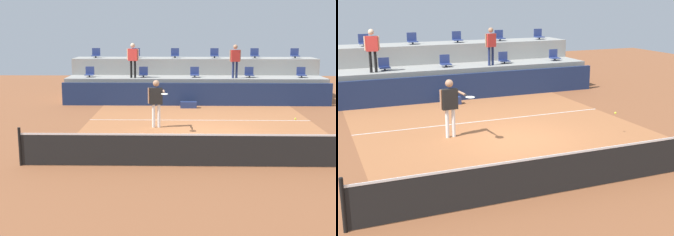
# 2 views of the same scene
# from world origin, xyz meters

# --- Properties ---
(ground_plane) EXTENTS (40.00, 40.00, 0.00)m
(ground_plane) POSITION_xyz_m (0.00, 0.00, 0.00)
(ground_plane) COLOR brown
(court_inner_paint) EXTENTS (9.00, 10.00, 0.01)m
(court_inner_paint) POSITION_xyz_m (0.00, 1.00, 0.00)
(court_inner_paint) COLOR #A36038
(court_inner_paint) RESTS_ON ground_plane
(court_service_line) EXTENTS (9.00, 0.06, 0.00)m
(court_service_line) POSITION_xyz_m (0.00, 2.40, 0.01)
(court_service_line) COLOR silver
(court_service_line) RESTS_ON ground_plane
(tennis_net) EXTENTS (10.48, 0.08, 1.07)m
(tennis_net) POSITION_xyz_m (0.00, -4.00, 0.50)
(tennis_net) COLOR black
(tennis_net) RESTS_ON ground_plane
(sponsor_backboard) EXTENTS (13.00, 0.16, 1.10)m
(sponsor_backboard) POSITION_xyz_m (0.00, 6.00, 0.55)
(sponsor_backboard) COLOR navy
(sponsor_backboard) RESTS_ON ground_plane
(seating_tier_lower) EXTENTS (13.00, 1.80, 1.25)m
(seating_tier_lower) POSITION_xyz_m (0.00, 7.30, 0.62)
(seating_tier_lower) COLOR gray
(seating_tier_lower) RESTS_ON ground_plane
(seating_tier_upper) EXTENTS (13.00, 1.80, 2.10)m
(seating_tier_upper) POSITION_xyz_m (0.00, 9.10, 1.05)
(seating_tier_upper) COLOR gray
(seating_tier_upper) RESTS_ON ground_plane
(stadium_chair_lower_left) EXTENTS (0.44, 0.40, 0.52)m
(stadium_chair_lower_left) POSITION_xyz_m (-2.64, 7.23, 1.46)
(stadium_chair_lower_left) COLOR #2D2D33
(stadium_chair_lower_left) RESTS_ON seating_tier_lower
(stadium_chair_lower_center) EXTENTS (0.44, 0.40, 0.52)m
(stadium_chair_lower_center) POSITION_xyz_m (-0.05, 7.23, 1.46)
(stadium_chair_lower_center) COLOR #2D2D33
(stadium_chair_lower_center) RESTS_ON seating_tier_lower
(stadium_chair_lower_right) EXTENTS (0.44, 0.40, 0.52)m
(stadium_chair_lower_right) POSITION_xyz_m (2.70, 7.23, 1.46)
(stadium_chair_lower_right) COLOR #2D2D33
(stadium_chair_lower_right) RESTS_ON seating_tier_lower
(stadium_chair_lower_far_right) EXTENTS (0.44, 0.40, 0.52)m
(stadium_chair_lower_far_right) POSITION_xyz_m (5.31, 7.23, 1.46)
(stadium_chair_lower_far_right) COLOR #2D2D33
(stadium_chair_lower_far_right) RESTS_ON seating_tier_lower
(stadium_chair_upper_left) EXTENTS (0.44, 0.40, 0.52)m
(stadium_chair_upper_left) POSITION_xyz_m (-3.18, 9.03, 2.31)
(stadium_chair_upper_left) COLOR #2D2D33
(stadium_chair_upper_left) RESTS_ON seating_tier_upper
(stadium_chair_upper_mid_left) EXTENTS (0.44, 0.40, 0.52)m
(stadium_chair_upper_mid_left) POSITION_xyz_m (-1.06, 9.03, 2.31)
(stadium_chair_upper_mid_left) COLOR #2D2D33
(stadium_chair_upper_mid_left) RESTS_ON seating_tier_upper
(stadium_chair_upper_mid_right) EXTENTS (0.44, 0.40, 0.52)m
(stadium_chair_upper_mid_right) POSITION_xyz_m (1.07, 9.03, 2.31)
(stadium_chair_upper_mid_right) COLOR #2D2D33
(stadium_chair_upper_mid_right) RESTS_ON seating_tier_upper
(stadium_chair_upper_right) EXTENTS (0.44, 0.40, 0.52)m
(stadium_chair_upper_right) POSITION_xyz_m (3.23, 9.03, 2.31)
(stadium_chair_upper_right) COLOR #2D2D33
(stadium_chair_upper_right) RESTS_ON seating_tier_upper
(stadium_chair_upper_far_right) EXTENTS (0.44, 0.40, 0.52)m
(stadium_chair_upper_far_right) POSITION_xyz_m (5.38, 9.03, 2.31)
(stadium_chair_upper_far_right) COLOR #2D2D33
(stadium_chair_upper_far_right) RESTS_ON seating_tier_upper
(tennis_player) EXTENTS (0.79, 1.22, 1.80)m
(tennis_player) POSITION_xyz_m (-1.69, 0.98, 1.12)
(tennis_player) COLOR white
(tennis_player) RESTS_ON ground_plane
(spectator_leaning_on_rail) EXTENTS (0.60, 0.26, 1.72)m
(spectator_leaning_on_rail) POSITION_xyz_m (-3.13, 6.85, 2.29)
(spectator_leaning_on_rail) COLOR black
(spectator_leaning_on_rail) RESTS_ON seating_tier_lower
(spectator_in_white) EXTENTS (0.58, 0.28, 1.65)m
(spectator_in_white) POSITION_xyz_m (1.93, 6.85, 2.24)
(spectator_in_white) COLOR navy
(spectator_in_white) RESTS_ON seating_tier_lower
(tennis_ball) EXTENTS (0.07, 0.07, 0.07)m
(tennis_ball) POSITION_xyz_m (3.09, -0.74, 0.70)
(tennis_ball) COLOR #CCE033
(equipment_bag) EXTENTS (0.76, 0.28, 0.30)m
(equipment_bag) POSITION_xyz_m (-0.39, 5.32, 0.15)
(equipment_bag) COLOR navy
(equipment_bag) RESTS_ON ground_plane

